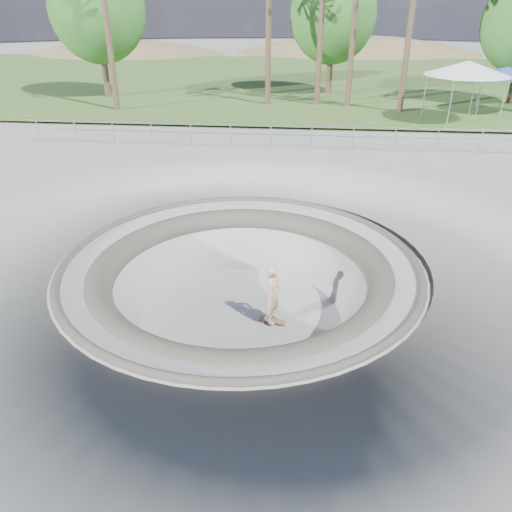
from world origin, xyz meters
name	(u,v)px	position (x,y,z in m)	size (l,w,h in m)	color
ground	(240,262)	(0.00, 0.00, 0.00)	(180.00, 180.00, 0.00)	#9A9A95
skate_bowl	(241,315)	(0.00, 0.00, -1.83)	(14.00, 14.00, 4.10)	#9A9A95
grass_strip	(289,79)	(0.00, 34.00, 0.22)	(180.00, 36.00, 0.12)	#405C25
distant_hills	(322,111)	(3.78, 57.17, -7.02)	(103.20, 45.00, 28.60)	brown
safety_railing	(271,135)	(0.00, 12.00, 0.69)	(25.00, 0.06, 1.03)	#95989D
skateboard	(273,321)	(0.96, -0.18, -1.84)	(0.82, 0.42, 0.08)	brown
skater	(273,294)	(0.96, -0.18, -0.90)	(0.67, 0.44, 1.83)	tan
canopy_white	(468,68)	(10.52, 18.00, 3.18)	(6.36, 6.36, 3.31)	#95989D
canopy_blue	(506,72)	(13.64, 20.80, 2.66)	(5.18, 5.18, 2.72)	#95989D
bushy_tree_left	(97,9)	(-12.73, 23.94, 6.01)	(6.52, 5.93, 9.41)	brown
bushy_tree_mid	(333,15)	(3.25, 26.73, 5.59)	(6.05, 5.50, 8.73)	brown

